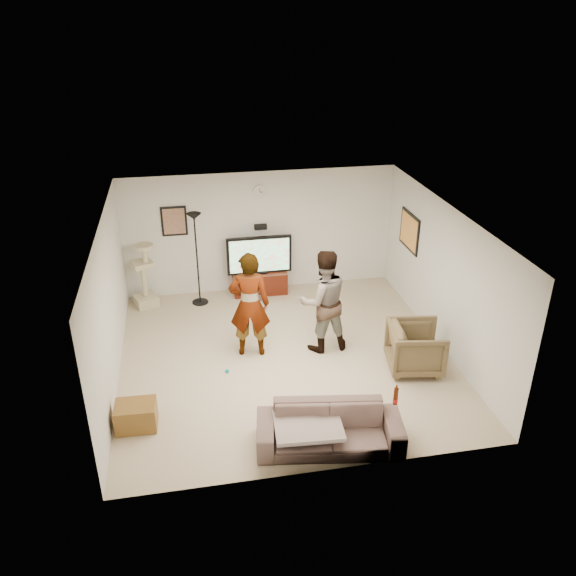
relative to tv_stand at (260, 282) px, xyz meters
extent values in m
cube|color=#C6B88F|center=(0.07, -2.50, -0.24)|extent=(5.50, 5.50, 0.02)
cube|color=white|center=(0.07, -2.50, 2.28)|extent=(5.50, 5.50, 0.02)
cube|color=silver|center=(0.07, 0.25, 1.02)|extent=(5.50, 0.04, 2.50)
cube|color=silver|center=(0.07, -5.25, 1.02)|extent=(5.50, 0.04, 2.50)
cube|color=silver|center=(-2.68, -2.50, 1.02)|extent=(0.04, 5.50, 2.50)
cube|color=silver|center=(2.82, -2.50, 1.02)|extent=(0.04, 5.50, 2.50)
cylinder|color=white|center=(0.07, 0.22, 1.87)|extent=(0.26, 0.04, 0.26)
cube|color=black|center=(0.07, 0.19, 1.15)|extent=(0.25, 0.10, 0.10)
cube|color=#835E4B|center=(-1.63, 0.23, 1.37)|extent=(0.42, 0.03, 0.52)
cube|color=#FD9843|center=(2.80, -0.90, 1.27)|extent=(0.03, 0.78, 0.62)
cube|color=#3F1309|center=(0.00, 0.00, 0.00)|extent=(1.10, 0.45, 0.46)
cube|color=silver|center=(-0.11, -0.40, -0.19)|extent=(0.40, 0.30, 0.07)
cube|color=black|center=(0.00, 0.00, 0.62)|extent=(1.32, 0.08, 0.78)
cube|color=#4DF4A6|center=(0.00, -0.04, 0.62)|extent=(1.21, 0.01, 0.69)
cylinder|color=black|center=(-1.25, -0.23, 0.71)|extent=(0.32, 0.32, 1.88)
cube|color=#B9AF8A|center=(-2.31, -0.13, 0.43)|extent=(0.54, 0.54, 1.32)
imported|color=#B5B5B5|center=(-0.49, -2.27, 0.70)|extent=(0.74, 0.54, 1.87)
imported|color=navy|center=(0.76, -2.34, 0.69)|extent=(0.95, 0.78, 1.83)
imported|color=brown|center=(0.26, -4.80, 0.06)|extent=(2.06, 1.06, 0.57)
cube|color=#AD9993|center=(-0.04, -4.80, 0.16)|extent=(0.95, 0.76, 0.06)
cylinder|color=#441605|center=(1.16, -4.80, 0.47)|extent=(0.06, 0.06, 0.25)
imported|color=brown|center=(2.10, -3.25, 0.17)|extent=(1.00, 0.98, 0.79)
cube|color=brown|center=(-2.33, -3.92, -0.04)|extent=(0.59, 0.45, 0.38)
sphere|color=#00869B|center=(-0.95, -2.81, -0.20)|extent=(0.06, 0.06, 0.06)
camera|label=1|loc=(-1.44, -10.77, 5.20)|focal=36.23mm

